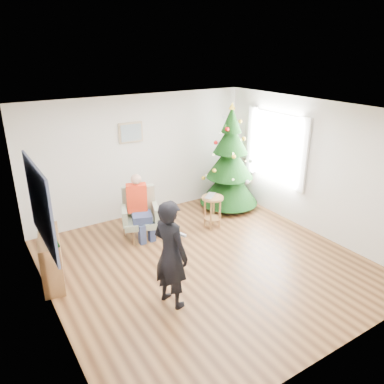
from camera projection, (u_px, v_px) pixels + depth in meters
floor at (206, 263)px, 6.46m from camera, size 5.00×5.00×0.00m
ceiling at (208, 111)px, 5.52m from camera, size 5.00×5.00×0.00m
wall_back at (140, 157)px, 7.96m from camera, size 5.00×0.00×5.00m
wall_front at (338, 265)px, 4.02m from camera, size 5.00×0.00×5.00m
wall_left at (44, 232)px, 4.75m from camera, size 0.00×5.00×5.00m
wall_right at (313, 168)px, 7.23m from camera, size 0.00×5.00×5.00m
window_panel at (276, 147)px, 7.93m from camera, size 0.04×1.30×1.40m
curtains at (275, 147)px, 7.92m from camera, size 0.05×1.75×1.50m
christmas_tree at (230, 162)px, 8.34m from camera, size 1.32×1.32×2.39m
stool at (212, 212)px, 7.64m from camera, size 0.44×0.44×0.66m
laptop at (213, 196)px, 7.52m from camera, size 0.43×0.41×0.03m
armchair at (140, 219)px, 7.29m from camera, size 0.82×0.80×0.96m
seated_person at (140, 207)px, 7.13m from camera, size 0.47×0.61×1.26m
standing_man at (171, 254)px, 5.19m from camera, size 0.54×0.67×1.61m
game_controller at (182, 235)px, 5.15m from camera, size 0.07×0.13×0.04m
console at (52, 258)px, 5.85m from camera, size 0.49×1.04×0.80m
garland at (48, 235)px, 5.69m from camera, size 0.14×0.90×0.14m
tapestry at (40, 205)px, 4.91m from camera, size 0.03×1.50×1.15m
framed_picture at (131, 133)px, 7.63m from camera, size 0.52×0.05×0.42m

